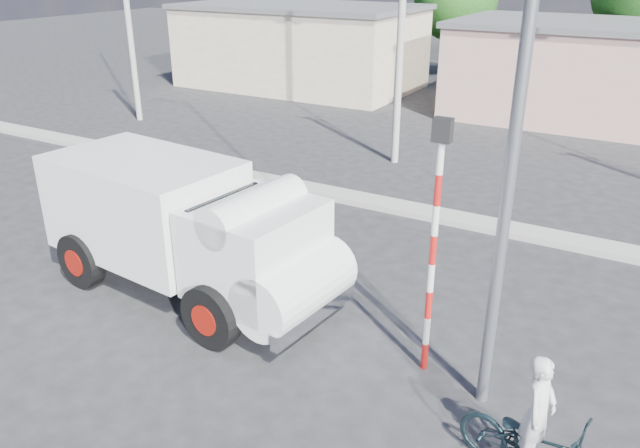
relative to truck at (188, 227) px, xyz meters
The scene contains 9 objects.
ground_plane 2.89m from the truck, 38.28° to the right, with size 120.00×120.00×0.00m, color #262629.
median 6.90m from the truck, 73.30° to the left, with size 40.00×0.80×0.16m, color #99968E.
truck is the anchor object (origin of this frame).
bicycle 7.51m from the truck, 12.64° to the right, with size 0.72×2.08×1.09m, color black.
cyclist 7.48m from the truck, 12.64° to the right, with size 0.59×0.39×1.62m, color silver.
traffic_pole 5.26m from the truck, ahead, with size 0.28×0.18×4.36m.
streetlight 7.00m from the truck, ahead, with size 2.34×0.22×9.00m.
building_row 20.70m from the truck, 81.55° to the left, with size 37.80×7.30×4.44m.
utility_poles 11.96m from the truck, 63.62° to the left, with size 35.40×0.24×8.00m.
Camera 1 is at (6.11, -7.06, 6.50)m, focal length 35.00 mm.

